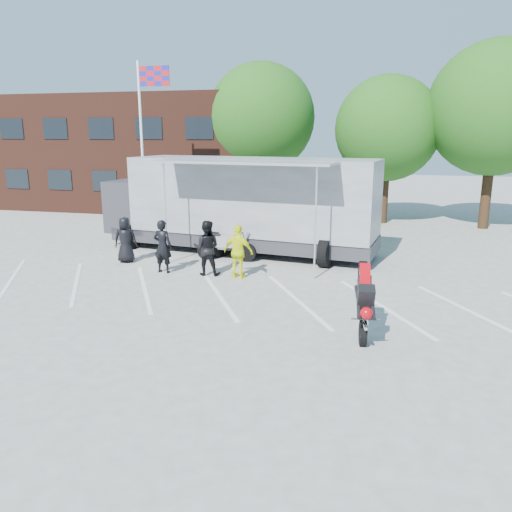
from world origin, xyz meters
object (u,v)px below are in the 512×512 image
at_px(transporter_truck, 241,252).
at_px(stunt_bike_rider, 360,334).
at_px(flagpole, 146,126).
at_px(spectator_hivis, 238,252).
at_px(tree_mid, 387,129).
at_px(tree_left, 261,118).
at_px(spectator_leather_b, 163,246).
at_px(spectator_leather_a, 125,240).
at_px(spectator_leather_c, 207,248).
at_px(tree_right, 495,109).
at_px(parked_motorcycle, 226,260).

distance_m(transporter_truck, stunt_bike_rider, 9.21).
xyz_separation_m(flagpole, spectator_hivis, (6.61, -7.24, -4.16)).
bearing_deg(tree_mid, tree_left, 171.87).
bearing_deg(spectator_hivis, spectator_leather_b, 10.83).
distance_m(tree_left, tree_mid, 7.10).
bearing_deg(spectator_leather_a, spectator_leather_c, 148.49).
bearing_deg(flagpole, tree_mid, 23.97).
bearing_deg(spectator_leather_a, tree_right, -159.89).
distance_m(tree_mid, parked_motorcycle, 12.59).
distance_m(stunt_bike_rider, spectator_leather_c, 6.74).
relative_size(tree_mid, spectator_hivis, 4.28).
relative_size(parked_motorcycle, spectator_leather_b, 1.27).
height_order(tree_mid, spectator_leather_b, tree_mid).
relative_size(stunt_bike_rider, spectator_leather_c, 1.06).
bearing_deg(tree_right, tree_left, 172.87).
height_order(tree_right, stunt_bike_rider, tree_right).
relative_size(parked_motorcycle, spectator_hivis, 1.30).
bearing_deg(spectator_hivis, spectator_leather_a, -0.89).
distance_m(tree_left, spectator_leather_b, 13.99).
relative_size(flagpole, tree_left, 0.93).
xyz_separation_m(tree_right, spectator_leather_a, (-14.29, -10.70, -5.02)).
xyz_separation_m(tree_mid, spectator_leather_c, (-5.79, -12.12, -4.01)).
relative_size(tree_left, tree_right, 0.95).
bearing_deg(spectator_leather_c, flagpole, -61.98).
bearing_deg(tree_left, tree_mid, -8.13).
bearing_deg(transporter_truck, tree_left, 106.18).
relative_size(tree_mid, tree_right, 0.84).
height_order(flagpole, stunt_bike_rider, flagpole).
bearing_deg(transporter_truck, parked_motorcycle, -87.97).
bearing_deg(flagpole, spectator_hivis, -47.61).
xyz_separation_m(tree_right, spectator_leather_b, (-12.35, -11.69, -4.95)).
bearing_deg(tree_mid, spectator_leather_b, -121.08).
xyz_separation_m(tree_left, parked_motorcycle, (1.26, -11.06, -5.57)).
xyz_separation_m(tree_right, transporter_truck, (-10.58, -8.01, -5.88)).
distance_m(tree_mid, spectator_leather_a, 15.11).
bearing_deg(spectator_hivis, tree_right, -117.66).
height_order(flagpole, tree_left, tree_left).
bearing_deg(flagpole, parked_motorcycle, -42.56).
bearing_deg(tree_right, spectator_leather_c, -132.87).
bearing_deg(spectator_leather_b, stunt_bike_rider, 155.06).
bearing_deg(stunt_bike_rider, flagpole, 127.23).
distance_m(tree_left, spectator_hivis, 14.23).
height_order(tree_mid, spectator_leather_c, tree_mid).
bearing_deg(transporter_truck, spectator_leather_a, -136.38).
distance_m(tree_right, parked_motorcycle, 15.53).
xyz_separation_m(transporter_truck, spectator_leather_a, (-3.71, -2.69, 0.86)).
height_order(tree_left, tree_mid, tree_left).
bearing_deg(spectator_leather_b, flagpole, -56.28).
bearing_deg(tree_mid, spectator_hivis, -110.76).
height_order(parked_motorcycle, spectator_leather_b, spectator_leather_b).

